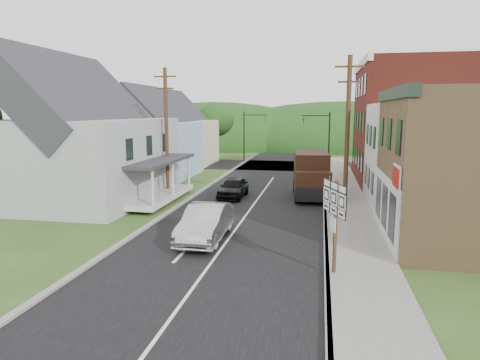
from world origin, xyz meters
The scene contains 24 objects.
ground centered at (0.00, 0.00, 0.00)m, with size 120.00×120.00×0.00m, color #2D4719.
road centered at (0.00, 10.00, 0.00)m, with size 9.00×90.00×0.02m, color black.
cross_road centered at (0.00, 27.00, 0.00)m, with size 60.00×9.00×0.02m, color black.
sidewalk_right centered at (5.90, 8.00, 0.07)m, with size 2.80×55.00×0.15m, color slate.
curb_right centered at (4.55, 8.00, 0.07)m, with size 0.20×55.00×0.15m, color slate.
curb_left centered at (-4.65, 8.00, 0.06)m, with size 0.30×55.00×0.12m, color slate.
storefront_white centered at (11.30, 7.50, 3.25)m, with size 8.00×7.00×6.50m, color silver.
storefront_red centered at (11.30, 17.00, 5.00)m, with size 8.00×12.00×10.00m, color maroon.
house_gray centered at (-12.00, 6.00, 4.23)m, with size 10.20×12.24×8.35m.
house_blue centered at (-11.00, 17.00, 3.69)m, with size 7.14×8.16×7.28m.
house_cream centered at (-11.50, 26.00, 3.69)m, with size 7.14×8.16×7.28m.
utility_pole_right centered at (5.60, 3.50, 4.66)m, with size 1.60×0.26×9.00m.
utility_pole_left centered at (-6.50, 8.00, 4.66)m, with size 1.60×0.26×9.00m.
traffic_signal_right centered at (4.30, 23.50, 3.76)m, with size 2.87×0.20×6.00m.
traffic_signal_left centered at (-4.30, 30.50, 3.76)m, with size 2.87×0.20×6.00m.
tree_left_b centered at (-17.00, 12.00, 4.88)m, with size 4.80×4.80×6.94m.
tree_left_c centered at (-19.00, 20.00, 5.94)m, with size 5.80×5.80×8.41m.
tree_left_d centered at (-9.00, 32.00, 4.88)m, with size 4.80×4.80×6.94m.
forested_ridge centered at (0.00, 55.00, 0.00)m, with size 90.00×30.00×16.00m, color #173510.
silver_sedan centered at (-1.03, -1.79, 0.83)m, with size 1.75×5.03×1.66m, color #AFB0B4.
dark_sedan centered at (-1.79, 8.37, 0.70)m, with size 1.66×4.12×1.40m, color black.
delivery_van centered at (3.59, 9.38, 1.60)m, with size 2.77×5.84×3.17m.
route_sign_cluster centered at (4.75, -5.24, 2.37)m, with size 0.78×1.85×3.43m.
warning_sign centered at (4.78, 4.17, 1.59)m, with size 0.13×0.62×2.26m.
Camera 1 is at (4.18, -20.69, 6.04)m, focal length 32.00 mm.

